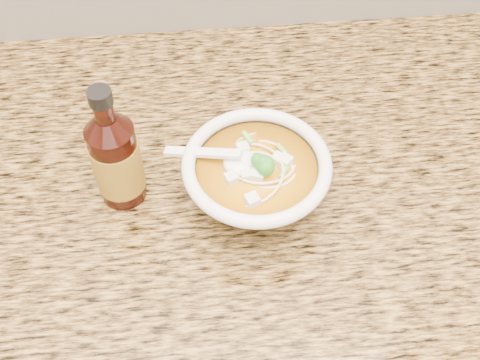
{
  "coord_description": "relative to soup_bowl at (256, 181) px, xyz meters",
  "views": [
    {
      "loc": [
        -0.04,
        1.2,
        1.53
      ],
      "look_at": [
        0.0,
        1.63,
        0.95
      ],
      "focal_mm": 45.0,
      "sensor_mm": 36.0,
      "label": 1
    }
  ],
  "objects": [
    {
      "name": "cabinet",
      "position": [
        -0.02,
        0.04,
        -0.51
      ],
      "size": [
        4.0,
        0.65,
        0.86
      ],
      "primitive_type": "cube",
      "color": "#371A10",
      "rests_on": "ground"
    },
    {
      "name": "counter_slab",
      "position": [
        -0.02,
        0.04,
        -0.06
      ],
      "size": [
        4.0,
        0.68,
        0.04
      ],
      "primitive_type": "cube",
      "color": "olive",
      "rests_on": "cabinet"
    },
    {
      "name": "soup_bowl",
      "position": [
        0.0,
        0.0,
        0.0
      ],
      "size": [
        0.2,
        0.18,
        0.1
      ],
      "rotation": [
        0.0,
        0.0,
        0.31
      ],
      "color": "white",
      "rests_on": "counter_slab"
    },
    {
      "name": "hot_sauce_bottle",
      "position": [
        -0.17,
        0.03,
        0.03
      ],
      "size": [
        0.08,
        0.08,
        0.18
      ],
      "rotation": [
        0.0,
        0.0,
        0.42
      ],
      "color": "#3B0F08",
      "rests_on": "counter_slab"
    }
  ]
}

